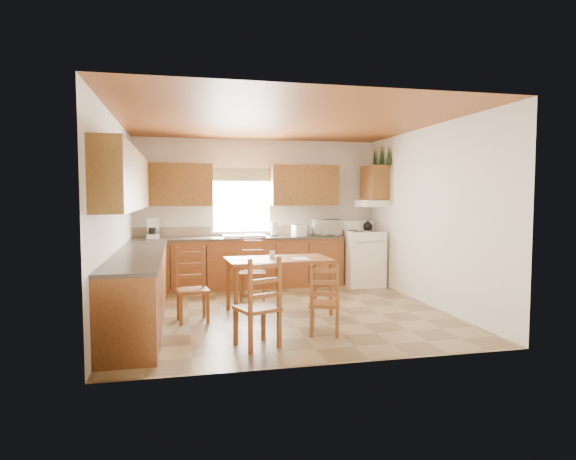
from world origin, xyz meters
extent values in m
plane|color=olive|center=(0.00, 0.00, 0.00)|extent=(4.50, 4.50, 0.00)
plane|color=brown|center=(0.00, 0.00, 2.70)|extent=(4.50, 4.50, 0.00)
plane|color=silver|center=(-2.25, 0.00, 1.35)|extent=(4.50, 4.50, 0.00)
plane|color=silver|center=(2.25, 0.00, 1.35)|extent=(4.50, 4.50, 0.00)
plane|color=silver|center=(0.00, 2.25, 1.35)|extent=(4.50, 4.50, 0.00)
plane|color=silver|center=(0.00, -2.25, 1.35)|extent=(4.50, 4.50, 0.00)
cube|color=brown|center=(-0.38, 1.95, 0.44)|extent=(3.75, 0.60, 0.88)
cube|color=brown|center=(-1.95, -0.15, 0.44)|extent=(0.60, 3.60, 0.88)
cube|color=#453F3A|center=(-0.38, 1.95, 0.90)|extent=(3.75, 0.63, 0.04)
cube|color=#453F3A|center=(-1.95, -0.15, 0.90)|extent=(0.63, 3.60, 0.04)
cube|color=gray|center=(-0.38, 2.24, 1.01)|extent=(3.75, 0.01, 0.18)
cube|color=brown|center=(-1.55, 2.08, 1.85)|extent=(1.41, 0.33, 0.75)
cube|color=brown|center=(0.86, 2.08, 1.85)|extent=(1.25, 0.33, 0.75)
cube|color=brown|center=(-2.08, -0.15, 1.85)|extent=(0.33, 3.60, 0.75)
cube|color=brown|center=(2.08, 1.65, 1.90)|extent=(0.33, 0.62, 0.62)
cube|color=white|center=(2.03, 1.65, 1.52)|extent=(0.44, 0.62, 0.12)
cube|color=white|center=(-0.30, 2.22, 1.55)|extent=(1.13, 0.02, 1.18)
cube|color=white|center=(-0.30, 2.21, 1.55)|extent=(1.05, 0.01, 1.10)
cube|color=#416032|center=(-0.30, 2.19, 2.05)|extent=(1.19, 0.01, 0.24)
cube|color=silver|center=(-0.30, 1.95, 0.94)|extent=(0.75, 0.45, 0.04)
cone|color=#153716|center=(2.21, 1.33, 2.38)|extent=(0.22, 0.22, 0.36)
cone|color=#153716|center=(2.21, 1.65, 2.42)|extent=(0.22, 0.22, 0.36)
cone|color=#153716|center=(2.21, 1.97, 2.38)|extent=(0.22, 0.22, 0.36)
cube|color=white|center=(1.88, 1.67, 0.50)|extent=(0.70, 0.73, 0.99)
cube|color=white|center=(-1.88, 1.96, 1.10)|extent=(0.27, 0.30, 0.36)
cylinder|color=white|center=(0.26, 1.95, 1.06)|extent=(0.15, 0.15, 0.28)
cube|color=white|center=(0.72, 1.90, 1.02)|extent=(0.29, 0.24, 0.20)
imported|color=white|center=(1.24, 1.92, 1.07)|extent=(0.50, 0.36, 0.30)
cube|color=brown|center=(-0.07, -0.06, 0.39)|extent=(1.49, 0.90, 0.78)
cube|color=brown|center=(0.26, -1.23, 0.43)|extent=(0.45, 0.44, 0.86)
cube|color=brown|center=(-0.61, -1.53, 0.50)|extent=(0.53, 0.52, 0.99)
cube|color=brown|center=(-1.27, -0.28, 0.48)|extent=(0.44, 0.43, 0.96)
cube|color=brown|center=(-0.30, 0.90, 0.50)|extent=(0.48, 0.47, 0.99)
cube|color=white|center=(0.23, -0.15, 0.78)|extent=(0.21, 0.28, 0.00)
cube|color=white|center=(-0.15, 0.00, 0.83)|extent=(0.08, 0.02, 0.11)
camera|label=1|loc=(-1.41, -6.66, 1.65)|focal=30.00mm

